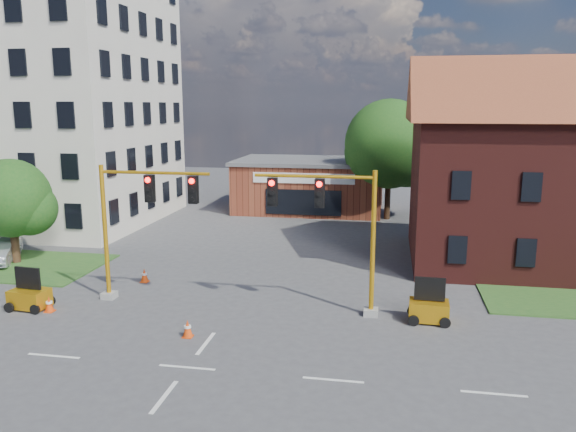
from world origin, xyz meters
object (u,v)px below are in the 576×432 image
Objects in this scene: signal_mast_west at (138,217)px; pickup_white at (520,262)px; trailer_east at (429,309)px; signal_mast_east at (334,224)px; trailer_west at (30,296)px.

signal_mast_west is 19.61m from pickup_white.
trailer_east is at bearing -1.30° from signal_mast_west.
trailer_east is at bearing -4.12° from signal_mast_east.
signal_mast_west is at bearing -178.98° from trailer_east.
trailer_west is at bearing 109.75° from pickup_white.
signal_mast_east is (8.71, 0.00, 0.00)m from signal_mast_west.
signal_mast_west is 3.43× the size of trailer_west.
signal_mast_west is 5.84m from trailer_west.
trailer_west is 24.13m from pickup_white.
signal_mast_west reaches higher than trailer_east.
signal_mast_west is 1.26× the size of pickup_white.
signal_mast_west reaches higher than pickup_white.
trailer_east reaches higher than pickup_white.
signal_mast_west is 3.42× the size of trailer_east.
pickup_white is (9.16, 7.40, -3.24)m from signal_mast_east.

